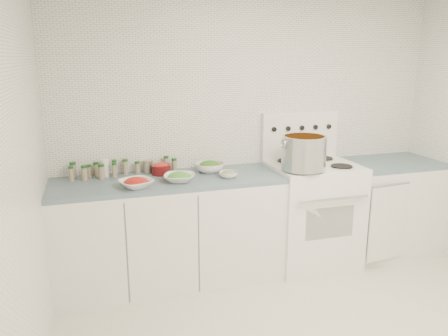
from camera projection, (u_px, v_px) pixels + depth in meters
room_walls at (343, 111)px, 2.49m from camera, size 3.54×3.04×2.52m
counter_left at (170, 231)px, 3.63m from camera, size 1.85×0.62×0.90m
stove at (311, 210)px, 3.99m from camera, size 0.76×0.70×1.36m
counter_right at (387, 206)px, 4.23m from camera, size 0.89×0.67×0.90m
stock_pot at (304, 151)px, 3.61m from camera, size 0.39×0.37×0.28m
bowl_tomato at (136, 183)px, 3.29m from camera, size 0.32×0.32×0.08m
bowl_snowpea at (179, 177)px, 3.44m from camera, size 0.31×0.31×0.08m
bowl_broccoli at (210, 167)px, 3.73m from camera, size 0.28×0.28×0.10m
bowl_zucchini at (228, 174)px, 3.56m from camera, size 0.20×0.20×0.06m
bowl_pepper at (161, 169)px, 3.65m from camera, size 0.16×0.16×0.10m
salt_canister at (105, 168)px, 3.59m from camera, size 0.08×0.08×0.14m
tin_can at (148, 166)px, 3.71m from camera, size 0.09×0.09×0.10m
spice_cluster at (112, 169)px, 3.59m from camera, size 0.88×0.15×0.14m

